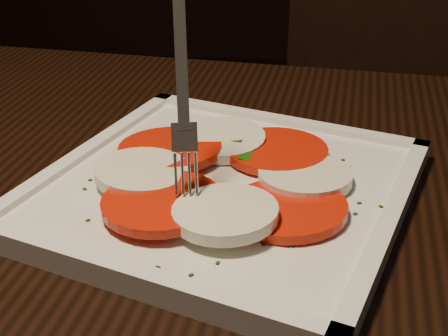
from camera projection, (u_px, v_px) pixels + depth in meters
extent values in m
cube|color=black|center=(290.00, 238.00, 0.54)|extent=(1.28, 0.92, 0.04)
cylinder|color=black|center=(0.00, 271.00, 1.11)|extent=(0.06, 0.06, 0.71)
cube|color=black|center=(357.00, 146.00, 1.34)|extent=(0.51, 0.51, 0.04)
cube|color=black|center=(384.00, 10.00, 1.38)|extent=(0.42, 0.15, 0.46)
cylinder|color=black|center=(248.00, 268.00, 1.36)|extent=(0.04, 0.04, 0.41)
cylinder|color=black|center=(418.00, 307.00, 1.25)|extent=(0.04, 0.04, 0.41)
cylinder|color=black|center=(292.00, 191.00, 1.66)|extent=(0.04, 0.04, 0.41)
cylinder|color=black|center=(433.00, 217.00, 1.54)|extent=(0.04, 0.04, 0.41)
cube|color=white|center=(224.00, 190.00, 0.56)|extent=(0.39, 0.39, 0.01)
cylinder|color=red|center=(287.00, 209.00, 0.51)|extent=(0.10, 0.10, 0.02)
cylinder|color=white|center=(305.00, 176.00, 0.55)|extent=(0.08, 0.08, 0.01)
cylinder|color=red|center=(276.00, 151.00, 0.60)|extent=(0.10, 0.10, 0.01)
cylinder|color=white|center=(223.00, 140.00, 0.61)|extent=(0.08, 0.08, 0.01)
cylinder|color=red|center=(170.00, 149.00, 0.59)|extent=(0.10, 0.10, 0.01)
cylinder|color=white|center=(142.00, 173.00, 0.55)|extent=(0.08, 0.08, 0.01)
cylinder|color=red|center=(162.00, 202.00, 0.50)|extent=(0.10, 0.10, 0.01)
cylinder|color=white|center=(225.00, 213.00, 0.48)|extent=(0.08, 0.08, 0.02)
cube|color=#185B0F|center=(247.00, 153.00, 0.58)|extent=(0.01, 0.03, 0.00)
cube|color=#185B0F|center=(165.00, 167.00, 0.56)|extent=(0.01, 0.05, 0.00)
cube|color=#185B0F|center=(175.00, 180.00, 0.54)|extent=(0.05, 0.03, 0.00)
cube|color=#185B0F|center=(243.00, 135.00, 0.62)|extent=(0.02, 0.05, 0.01)
cube|color=#185B0F|center=(225.00, 141.00, 0.60)|extent=(0.04, 0.03, 0.00)
cube|color=#185B0F|center=(133.00, 188.00, 0.52)|extent=(0.04, 0.04, 0.01)
cube|color=#123509|center=(342.00, 164.00, 0.58)|extent=(0.00, 0.00, 0.00)
cube|color=#123509|center=(158.00, 267.00, 0.44)|extent=(0.00, 0.00, 0.00)
cube|color=#123509|center=(343.00, 160.00, 0.59)|extent=(0.00, 0.00, 0.00)
cube|color=#123509|center=(191.00, 275.00, 0.44)|extent=(0.00, 0.00, 0.00)
cube|color=#123509|center=(263.00, 244.00, 0.47)|extent=(0.00, 0.00, 0.00)
cube|color=#123509|center=(334.00, 208.00, 0.51)|extent=(0.00, 0.00, 0.00)
cube|color=#123509|center=(88.00, 220.00, 0.50)|extent=(0.00, 0.00, 0.00)
cube|color=#123509|center=(359.00, 203.00, 0.52)|extent=(0.00, 0.00, 0.00)
cube|color=#123509|center=(115.00, 154.00, 0.60)|extent=(0.00, 0.00, 0.00)
cube|color=#123509|center=(381.00, 207.00, 0.52)|extent=(0.00, 0.00, 0.00)
cube|color=#123509|center=(116.00, 183.00, 0.55)|extent=(0.00, 0.00, 0.00)
cube|color=#123509|center=(218.00, 263.00, 0.45)|extent=(0.00, 0.00, 0.00)
cube|color=#123509|center=(102.00, 179.00, 0.56)|extent=(0.00, 0.00, 0.00)
cube|color=#123509|center=(117.00, 197.00, 0.53)|extent=(0.00, 0.00, 0.00)
cube|color=#123509|center=(159.00, 139.00, 0.63)|extent=(0.00, 0.00, 0.00)
cube|color=#123509|center=(85.00, 189.00, 0.54)|extent=(0.00, 0.00, 0.00)
cube|color=#123509|center=(338.00, 174.00, 0.57)|extent=(0.00, 0.00, 0.00)
cube|color=#123509|center=(349.00, 168.00, 0.58)|extent=(0.00, 0.00, 0.00)
cube|color=#123509|center=(355.00, 214.00, 0.51)|extent=(0.00, 0.00, 0.00)
cube|color=#123509|center=(254.00, 131.00, 0.65)|extent=(0.00, 0.00, 0.00)
cube|color=#123509|center=(90.00, 180.00, 0.56)|extent=(0.00, 0.00, 0.00)
cube|color=#123509|center=(285.00, 135.00, 0.64)|extent=(0.00, 0.00, 0.00)
cube|color=#123509|center=(175.00, 131.00, 0.65)|extent=(0.00, 0.00, 0.00)
cube|color=#123509|center=(290.00, 246.00, 0.47)|extent=(0.00, 0.00, 0.00)
cube|color=#123509|center=(295.00, 140.00, 0.63)|extent=(0.00, 0.00, 0.00)
cube|color=#123509|center=(293.00, 246.00, 0.47)|extent=(0.00, 0.00, 0.00)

